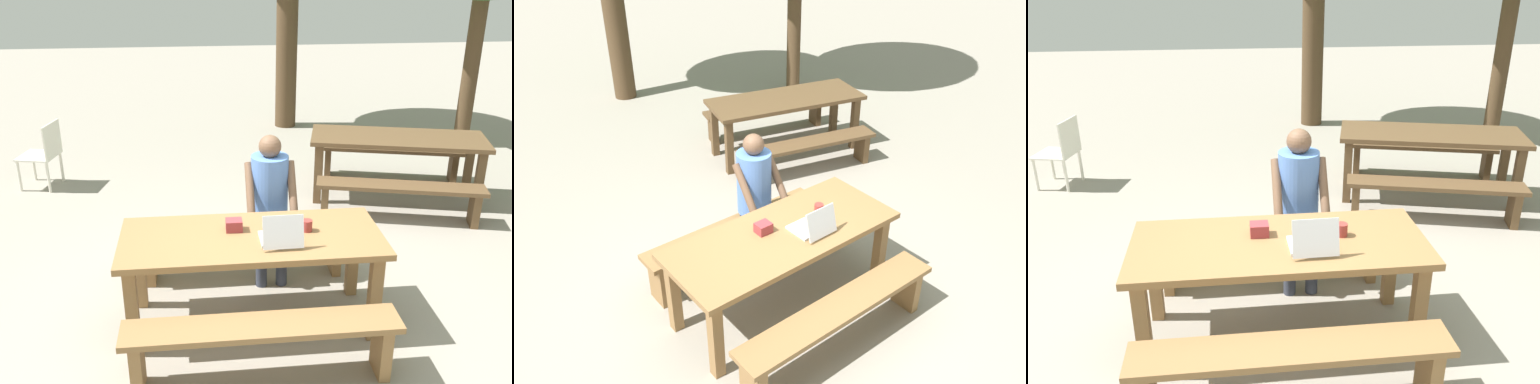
% 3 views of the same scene
% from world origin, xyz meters
% --- Properties ---
extents(ground_plane, '(30.00, 30.00, 0.00)m').
position_xyz_m(ground_plane, '(0.00, 0.00, 0.00)').
color(ground_plane, gray).
extents(picnic_table_front, '(1.99, 0.83, 0.77)m').
position_xyz_m(picnic_table_front, '(0.00, 0.00, 0.66)').
color(picnic_table_front, olive).
rests_on(picnic_table_front, ground).
extents(bench_near, '(1.88, 0.30, 0.47)m').
position_xyz_m(bench_near, '(0.00, -0.70, 0.36)').
color(bench_near, olive).
rests_on(bench_near, ground).
extents(bench_far, '(1.88, 0.30, 0.47)m').
position_xyz_m(bench_far, '(0.00, 0.70, 0.36)').
color(bench_far, olive).
rests_on(bench_far, ground).
extents(laptop, '(0.30, 0.32, 0.26)m').
position_xyz_m(laptop, '(0.20, -0.15, 0.83)').
color(laptop, silver).
rests_on(laptop, picnic_table_front).
extents(small_pouch, '(0.13, 0.11, 0.09)m').
position_xyz_m(small_pouch, '(-0.13, 0.10, 0.82)').
color(small_pouch, '#993338').
rests_on(small_pouch, picnic_table_front).
extents(coffee_mug, '(0.08, 0.08, 0.09)m').
position_xyz_m(coffee_mug, '(0.43, 0.03, 0.82)').
color(coffee_mug, '#99332D').
rests_on(coffee_mug, picnic_table_front).
extents(person_seated, '(0.43, 0.42, 1.34)m').
position_xyz_m(person_seated, '(0.23, 0.67, 0.79)').
color(person_seated, '#333847').
rests_on(person_seated, ground).
extents(plastic_chair, '(0.53, 0.53, 0.84)m').
position_xyz_m(plastic_chair, '(-2.30, 3.14, 0.45)').
color(plastic_chair, silver).
rests_on(plastic_chair, ground).
extents(picnic_table_mid, '(2.14, 1.24, 0.77)m').
position_xyz_m(picnic_table_mid, '(1.96, 2.33, 0.66)').
color(picnic_table_mid, brown).
rests_on(picnic_table_mid, ground).
extents(bench_mid_south, '(1.83, 0.74, 0.43)m').
position_xyz_m(bench_mid_south, '(1.80, 1.69, 0.33)').
color(bench_mid_south, brown).
rests_on(bench_mid_south, ground).
extents(bench_mid_north, '(1.83, 0.74, 0.43)m').
position_xyz_m(bench_mid_north, '(2.12, 2.96, 0.33)').
color(bench_mid_north, brown).
rests_on(bench_mid_north, ground).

